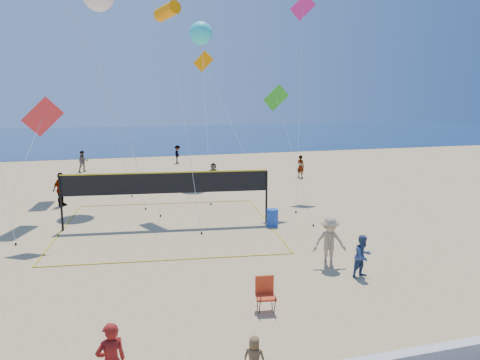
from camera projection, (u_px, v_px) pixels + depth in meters
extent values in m
plane|color=tan|center=(239.00, 331.00, 12.28)|extent=(120.00, 120.00, 0.00)
cube|color=navy|center=(125.00, 137.00, 70.85)|extent=(140.00, 50.00, 0.03)
imported|color=brown|center=(254.00, 358.00, 9.11)|extent=(0.52, 0.46, 0.90)
imported|color=navy|center=(363.00, 256.00, 15.87)|extent=(0.84, 0.73, 1.47)
imported|color=tan|center=(330.00, 242.00, 16.80)|extent=(1.31, 0.91, 1.84)
imported|color=gray|center=(61.00, 189.00, 26.14)|extent=(1.04, 1.17, 1.90)
imported|color=gray|center=(213.00, 174.00, 32.72)|extent=(1.43, 1.06, 1.50)
imported|color=gray|center=(301.00, 166.00, 35.36)|extent=(0.68, 0.75, 1.72)
imported|color=gray|center=(83.00, 161.00, 38.09)|extent=(0.91, 0.76, 1.72)
imported|color=gray|center=(178.00, 154.00, 42.99)|extent=(0.94, 1.21, 1.65)
cube|color=red|center=(266.00, 297.00, 13.32)|extent=(0.60, 0.56, 0.06)
cube|color=red|center=(264.00, 284.00, 13.48)|extent=(0.54, 0.12, 0.54)
cylinder|color=black|center=(260.00, 307.00, 13.13)|extent=(0.06, 0.28, 0.70)
cylinder|color=black|center=(257.00, 301.00, 13.51)|extent=(0.06, 0.28, 0.70)
cylinder|color=black|center=(275.00, 306.00, 13.19)|extent=(0.06, 0.28, 0.70)
cylinder|color=black|center=(272.00, 300.00, 13.58)|extent=(0.06, 0.28, 0.70)
cylinder|color=#1B44B1|center=(272.00, 218.00, 22.16)|extent=(0.56, 0.56, 0.82)
cylinder|color=black|center=(61.00, 204.00, 21.27)|extent=(0.10, 0.10, 2.55)
cylinder|color=black|center=(266.00, 197.00, 22.73)|extent=(0.10, 0.10, 2.55)
cube|color=black|center=(167.00, 183.00, 21.86)|extent=(9.48, 1.25, 0.96)
cube|color=gold|center=(166.00, 173.00, 21.77)|extent=(9.48, 1.26, 0.06)
cube|color=gold|center=(168.00, 260.00, 17.58)|extent=(9.68, 1.31, 0.02)
cube|color=gold|center=(168.00, 203.00, 26.87)|extent=(9.68, 1.31, 0.02)
cylinder|color=black|center=(16.00, 244.00, 19.35)|extent=(0.08, 0.08, 0.10)
cylinder|color=silver|center=(105.00, 91.00, 23.96)|extent=(4.81, 3.79, 12.62)
cylinder|color=black|center=(161.00, 216.00, 23.96)|extent=(0.08, 0.08, 0.10)
cylinder|color=#FF8E01|center=(167.00, 11.00, 24.37)|extent=(1.32, 1.82, 0.92)
cylinder|color=silver|center=(183.00, 114.00, 22.64)|extent=(0.50, 5.76, 10.41)
cylinder|color=black|center=(202.00, 233.00, 20.91)|extent=(0.08, 0.08, 0.10)
cube|color=red|center=(43.00, 117.00, 19.21)|extent=(1.69, 0.26, 1.66)
cylinder|color=silver|center=(13.00, 192.00, 17.00)|extent=(1.86, 5.12, 5.22)
cube|color=green|center=(276.00, 98.00, 24.22)|extent=(1.43, 0.23, 1.41)
cylinder|color=silver|center=(294.00, 159.00, 23.19)|extent=(0.67, 3.50, 5.97)
cylinder|color=black|center=(313.00, 225.00, 22.16)|extent=(0.08, 0.08, 0.10)
cube|color=#F02387|center=(303.00, 7.00, 28.76)|extent=(1.63, 0.30, 1.63)
cylinder|color=silver|center=(300.00, 102.00, 26.73)|extent=(2.64, 5.69, 11.45)
cylinder|color=black|center=(296.00, 212.00, 24.70)|extent=(0.08, 0.08, 0.10)
cylinder|color=silver|center=(122.00, 101.00, 25.75)|extent=(1.92, 3.46, 11.61)
cylinder|color=black|center=(146.00, 209.00, 25.41)|extent=(0.08, 0.08, 0.10)
sphere|color=#2CE3E9|center=(201.00, 33.00, 32.59)|extent=(2.10, 2.10, 1.59)
cylinder|color=silver|center=(205.00, 110.00, 29.57)|extent=(1.23, 7.99, 10.38)
cylinder|color=black|center=(211.00, 204.00, 26.55)|extent=(0.08, 0.08, 0.10)
cylinder|color=silver|center=(101.00, 74.00, 29.12)|extent=(2.89, 4.71, 14.82)
cylinder|color=black|center=(132.00, 196.00, 28.61)|extent=(0.08, 0.08, 0.10)
cube|color=#FF8E01|center=(203.00, 61.00, 38.85)|extent=(1.59, 0.79, 1.74)
cylinder|color=silver|center=(228.00, 117.00, 35.96)|extent=(2.03, 8.40, 8.90)
cylinder|color=black|center=(257.00, 183.00, 33.06)|extent=(0.08, 0.08, 0.10)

